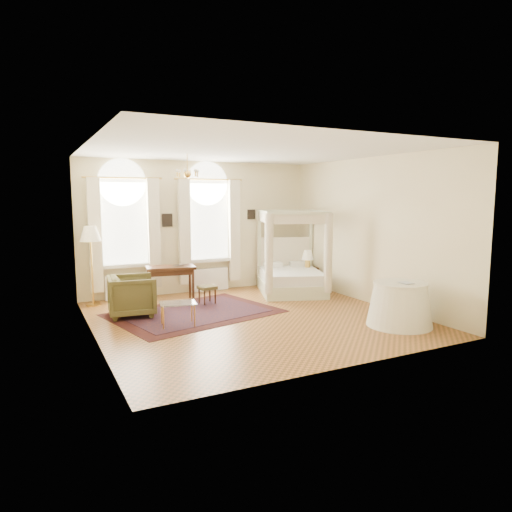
{
  "coord_description": "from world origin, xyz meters",
  "views": [
    {
      "loc": [
        -3.96,
        -7.99,
        2.42
      ],
      "look_at": [
        0.29,
        0.4,
        1.19
      ],
      "focal_mm": 32.0,
      "sensor_mm": 36.0,
      "label": 1
    }
  ],
  "objects_px": {
    "coffee_table": "(178,305)",
    "side_table": "(400,304)",
    "writing_desk": "(171,271)",
    "canopy_bed": "(291,274)",
    "floor_lamp": "(90,238)",
    "armchair": "(132,296)",
    "stool": "(207,289)",
    "nightstand": "(309,278)"
  },
  "relations": [
    {
      "from": "coffee_table",
      "to": "floor_lamp",
      "type": "bearing_deg",
      "value": 116.25
    },
    {
      "from": "writing_desk",
      "to": "side_table",
      "type": "distance_m",
      "value": 5.11
    },
    {
      "from": "writing_desk",
      "to": "coffee_table",
      "type": "xyz_separation_m",
      "value": [
        -0.47,
        -2.07,
        -0.3
      ]
    },
    {
      "from": "coffee_table",
      "to": "side_table",
      "type": "height_order",
      "value": "side_table"
    },
    {
      "from": "nightstand",
      "to": "armchair",
      "type": "bearing_deg",
      "value": -170.87
    },
    {
      "from": "side_table",
      "to": "coffee_table",
      "type": "bearing_deg",
      "value": 153.62
    },
    {
      "from": "armchair",
      "to": "coffee_table",
      "type": "bearing_deg",
      "value": -145.64
    },
    {
      "from": "canopy_bed",
      "to": "writing_desk",
      "type": "height_order",
      "value": "canopy_bed"
    },
    {
      "from": "nightstand",
      "to": "coffee_table",
      "type": "height_order",
      "value": "nightstand"
    },
    {
      "from": "coffee_table",
      "to": "writing_desk",
      "type": "bearing_deg",
      "value": 77.12
    },
    {
      "from": "coffee_table",
      "to": "side_table",
      "type": "bearing_deg",
      "value": -26.38
    },
    {
      "from": "nightstand",
      "to": "side_table",
      "type": "distance_m",
      "value": 3.8
    },
    {
      "from": "stool",
      "to": "writing_desk",
      "type": "bearing_deg",
      "value": 136.65
    },
    {
      "from": "canopy_bed",
      "to": "stool",
      "type": "relative_size",
      "value": 5.58
    },
    {
      "from": "stool",
      "to": "armchair",
      "type": "height_order",
      "value": "armchair"
    },
    {
      "from": "writing_desk",
      "to": "floor_lamp",
      "type": "height_order",
      "value": "floor_lamp"
    },
    {
      "from": "armchair",
      "to": "floor_lamp",
      "type": "relative_size",
      "value": 0.52
    },
    {
      "from": "writing_desk",
      "to": "canopy_bed",
      "type": "bearing_deg",
      "value": -8.53
    },
    {
      "from": "floor_lamp",
      "to": "canopy_bed",
      "type": "bearing_deg",
      "value": -9.97
    },
    {
      "from": "canopy_bed",
      "to": "floor_lamp",
      "type": "xyz_separation_m",
      "value": [
        -4.67,
        0.82,
        1.05
      ]
    },
    {
      "from": "writing_desk",
      "to": "side_table",
      "type": "xyz_separation_m",
      "value": [
        3.27,
        -3.92,
        -0.3
      ]
    },
    {
      "from": "canopy_bed",
      "to": "nightstand",
      "type": "relative_size",
      "value": 4.12
    },
    {
      "from": "floor_lamp",
      "to": "armchair",
      "type": "bearing_deg",
      "value": -65.23
    },
    {
      "from": "nightstand",
      "to": "stool",
      "type": "bearing_deg",
      "value": -171.18
    },
    {
      "from": "armchair",
      "to": "side_table",
      "type": "bearing_deg",
      "value": -118.14
    },
    {
      "from": "side_table",
      "to": "nightstand",
      "type": "bearing_deg",
      "value": 83.08
    },
    {
      "from": "canopy_bed",
      "to": "armchair",
      "type": "bearing_deg",
      "value": -173.39
    },
    {
      "from": "canopy_bed",
      "to": "armchair",
      "type": "xyz_separation_m",
      "value": [
        -4.07,
        -0.47,
        -0.05
      ]
    },
    {
      "from": "stool",
      "to": "floor_lamp",
      "type": "xyz_separation_m",
      "value": [
        -2.33,
        1.0,
        1.18
      ]
    },
    {
      "from": "writing_desk",
      "to": "armchair",
      "type": "bearing_deg",
      "value": -139.53
    },
    {
      "from": "stool",
      "to": "coffee_table",
      "type": "height_order",
      "value": "coffee_table"
    },
    {
      "from": "stool",
      "to": "armchair",
      "type": "xyz_separation_m",
      "value": [
        -1.74,
        -0.3,
        0.07
      ]
    },
    {
      "from": "armchair",
      "to": "floor_lamp",
      "type": "distance_m",
      "value": 1.8
    },
    {
      "from": "coffee_table",
      "to": "side_table",
      "type": "distance_m",
      "value": 4.17
    },
    {
      "from": "coffee_table",
      "to": "floor_lamp",
      "type": "xyz_separation_m",
      "value": [
        -1.2,
        2.44,
        1.12
      ]
    },
    {
      "from": "armchair",
      "to": "coffee_table",
      "type": "relative_size",
      "value": 1.26
    },
    {
      "from": "nightstand",
      "to": "writing_desk",
      "type": "xyz_separation_m",
      "value": [
        -3.73,
        0.15,
        0.42
      ]
    },
    {
      "from": "canopy_bed",
      "to": "floor_lamp",
      "type": "bearing_deg",
      "value": 170.03
    },
    {
      "from": "canopy_bed",
      "to": "writing_desk",
      "type": "xyz_separation_m",
      "value": [
        -2.99,
        0.45,
        0.23
      ]
    },
    {
      "from": "canopy_bed",
      "to": "coffee_table",
      "type": "height_order",
      "value": "canopy_bed"
    },
    {
      "from": "canopy_bed",
      "to": "nightstand",
      "type": "distance_m",
      "value": 0.82
    },
    {
      "from": "canopy_bed",
      "to": "armchair",
      "type": "height_order",
      "value": "canopy_bed"
    }
  ]
}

